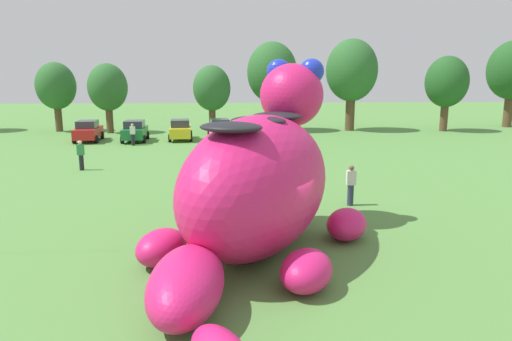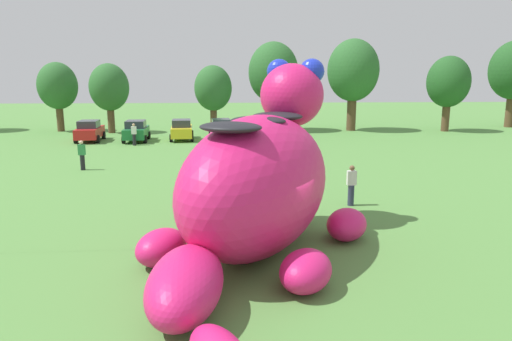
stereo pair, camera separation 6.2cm
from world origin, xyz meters
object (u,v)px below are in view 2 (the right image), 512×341
object	(u,v)px
car_silver	(263,130)
spectator_wandering	(134,135)
car_yellow	(182,130)
spectator_by_cars	(220,140)
giant_inflatable_creature	(258,183)
car_red	(90,131)
car_white	(221,129)
car_green	(136,131)
spectator_near_inflatable	(351,186)
spectator_mid_field	(82,155)

from	to	relation	value
car_silver	spectator_wandering	size ratio (longest dim) A/B	2.43
car_yellow	spectator_by_cars	distance (m)	7.29
giant_inflatable_creature	car_silver	bearing A→B (deg)	85.65
car_red	car_white	xyz separation A→B (m)	(10.81, 0.74, 0.00)
car_yellow	car_green	bearing A→B (deg)	-170.60
giant_inflatable_creature	spectator_wandering	xyz separation A→B (m)	(-8.25, 22.63, -1.32)
giant_inflatable_creature	car_white	world-z (taller)	giant_inflatable_creature
spectator_near_inflatable	spectator_wandering	xyz separation A→B (m)	(-12.43, 17.72, 0.00)
car_silver	spectator_wandering	bearing A→B (deg)	-164.91
spectator_wandering	car_yellow	bearing A→B (deg)	41.93
car_white	spectator_mid_field	xyz separation A→B (m)	(-7.73, -12.87, -0.01)
car_green	spectator_mid_field	xyz separation A→B (m)	(-0.76, -11.92, -0.01)
car_silver	spectator_mid_field	xyz separation A→B (m)	(-11.24, -12.25, -0.01)
car_red	car_yellow	world-z (taller)	same
car_green	spectator_by_cars	xyz separation A→B (m)	(7.00, -5.87, -0.01)
car_white	spectator_mid_field	size ratio (longest dim) A/B	2.49
car_yellow	spectator_wandering	distance (m)	4.52
car_red	car_green	size ratio (longest dim) A/B	1.01
car_green	car_yellow	xyz separation A→B (m)	(3.67, 0.61, 0.00)
spectator_mid_field	spectator_by_cars	world-z (taller)	same
car_green	car_silver	size ratio (longest dim) A/B	1.01
car_silver	spectator_near_inflatable	distance (m)	20.59
car_red	spectator_near_inflatable	world-z (taller)	car_red
car_yellow	car_white	bearing A→B (deg)	5.93
car_white	spectator_by_cars	world-z (taller)	car_white
car_red	spectator_wandering	bearing A→B (deg)	-32.40
giant_inflatable_creature	spectator_near_inflatable	xyz separation A→B (m)	(4.19, 4.90, -1.32)
car_green	spectator_wandering	size ratio (longest dim) A/B	2.45
car_green	car_white	distance (m)	7.03
spectator_mid_field	spectator_by_cars	bearing A→B (deg)	37.95
car_red	car_white	world-z (taller)	same
giant_inflatable_creature	car_silver	world-z (taller)	giant_inflatable_creature
car_green	spectator_by_cars	distance (m)	9.13
car_white	spectator_near_inflatable	size ratio (longest dim) A/B	2.49
spectator_mid_field	spectator_wandering	size ratio (longest dim) A/B	1.00
car_green	car_yellow	distance (m)	3.72
car_red	car_yellow	xyz separation A→B (m)	(7.51, 0.40, 0.00)
car_red	spectator_by_cars	distance (m)	12.43
spectator_wandering	car_green	bearing A→B (deg)	97.08
car_yellow	car_silver	distance (m)	6.82
car_green	spectator_by_cars	bearing A→B (deg)	-40.01
giant_inflatable_creature	spectator_by_cars	distance (m)	19.28
spectator_by_cars	car_yellow	bearing A→B (deg)	117.19
giant_inflatable_creature	car_white	size ratio (longest dim) A/B	2.77
car_green	car_white	bearing A→B (deg)	7.77
spectator_by_cars	spectator_wandering	size ratio (longest dim) A/B	1.00
car_yellow	car_silver	world-z (taller)	same
car_green	car_yellow	bearing A→B (deg)	9.40
spectator_by_cars	car_green	bearing A→B (deg)	139.99
spectator_near_inflatable	spectator_wandering	world-z (taller)	same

